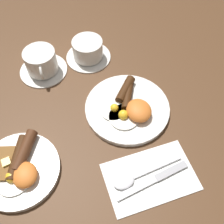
{
  "coord_description": "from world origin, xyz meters",
  "views": [
    {
      "loc": [
        -0.39,
        0.17,
        0.61
      ],
      "look_at": [
        -0.01,
        0.05,
        0.03
      ],
      "focal_mm": 42.0,
      "sensor_mm": 36.0,
      "label": 1
    }
  ],
  "objects_px": {
    "teacup_near": "(88,50)",
    "knife": "(156,178)",
    "spoon": "(131,179)",
    "teacup_far": "(41,63)",
    "breakfast_plate_far": "(19,168)",
    "breakfast_plate_near": "(128,107)"
  },
  "relations": [
    {
      "from": "breakfast_plate_far",
      "to": "teacup_near",
      "type": "relative_size",
      "value": 1.38
    },
    {
      "from": "teacup_near",
      "to": "knife",
      "type": "relative_size",
      "value": 0.75
    },
    {
      "from": "breakfast_plate_far",
      "to": "teacup_near",
      "type": "xyz_separation_m",
      "value": [
        0.32,
        -0.26,
        0.02
      ]
    },
    {
      "from": "breakfast_plate_near",
      "to": "knife",
      "type": "height_order",
      "value": "breakfast_plate_near"
    },
    {
      "from": "breakfast_plate_near",
      "to": "breakfast_plate_far",
      "type": "relative_size",
      "value": 1.19
    },
    {
      "from": "breakfast_plate_near",
      "to": "knife",
      "type": "distance_m",
      "value": 0.21
    },
    {
      "from": "breakfast_plate_near",
      "to": "teacup_near",
      "type": "bearing_deg",
      "value": 11.63
    },
    {
      "from": "breakfast_plate_near",
      "to": "knife",
      "type": "relative_size",
      "value": 1.23
    },
    {
      "from": "breakfast_plate_far",
      "to": "knife",
      "type": "height_order",
      "value": "breakfast_plate_far"
    },
    {
      "from": "breakfast_plate_near",
      "to": "teacup_far",
      "type": "relative_size",
      "value": 1.6
    },
    {
      "from": "knife",
      "to": "spoon",
      "type": "distance_m",
      "value": 0.06
    },
    {
      "from": "teacup_near",
      "to": "teacup_far",
      "type": "height_order",
      "value": "teacup_far"
    },
    {
      "from": "teacup_near",
      "to": "knife",
      "type": "distance_m",
      "value": 0.45
    },
    {
      "from": "breakfast_plate_near",
      "to": "teacup_far",
      "type": "distance_m",
      "value": 0.3
    },
    {
      "from": "spoon",
      "to": "breakfast_plate_far",
      "type": "bearing_deg",
      "value": -28.82
    },
    {
      "from": "breakfast_plate_far",
      "to": "teacup_near",
      "type": "height_order",
      "value": "teacup_near"
    },
    {
      "from": "spoon",
      "to": "teacup_far",
      "type": "bearing_deg",
      "value": -77.34
    },
    {
      "from": "spoon",
      "to": "knife",
      "type": "bearing_deg",
      "value": 157.52
    },
    {
      "from": "teacup_near",
      "to": "knife",
      "type": "xyz_separation_m",
      "value": [
        -0.45,
        -0.04,
        -0.02
      ]
    },
    {
      "from": "knife",
      "to": "teacup_far",
      "type": "bearing_deg",
      "value": -73.98
    },
    {
      "from": "breakfast_plate_far",
      "to": "teacup_near",
      "type": "bearing_deg",
      "value": -39.18
    },
    {
      "from": "breakfast_plate_near",
      "to": "breakfast_plate_far",
      "type": "distance_m",
      "value": 0.32
    }
  ]
}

